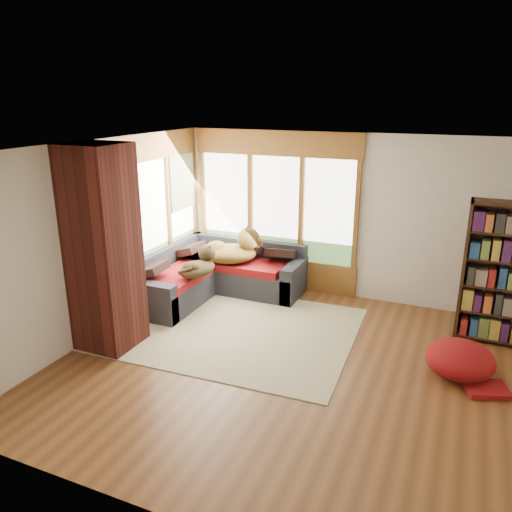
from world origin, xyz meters
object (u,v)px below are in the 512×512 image
Objects in this scene: area_rug at (229,328)px; dog_tan at (233,247)px; sectional_sofa at (214,277)px; pouf at (460,358)px; bookshelf at (496,274)px; dog_brindle at (200,263)px; brick_chimney at (103,249)px.

area_rug is 3.28× the size of dog_tan.
pouf is at bearing -12.70° from sectional_sofa.
bookshelf is at bearing 17.20° from area_rug.
dog_tan reaches higher than area_rug.
dog_tan is 1.41× the size of dog_brindle.
brick_chimney reaches higher than bookshelf.
dog_tan is at bearing 71.84° from brick_chimney.
dog_tan reaches higher than sectional_sofa.
pouf is (3.79, -1.10, -0.08)m from sectional_sofa.
pouf is at bearing -88.78° from dog_brindle.
brick_chimney is at bearing 170.47° from dog_brindle.
dog_tan is (-3.82, 0.19, -0.15)m from bookshelf.
pouf is 3.78m from dog_tan.
bookshelf is 1.81× the size of dog_tan.
sectional_sofa is at bearing 15.79° from dog_brindle.
brick_chimney is 3.35× the size of pouf.
sectional_sofa is at bearing 179.63° from bookshelf.
bookshelf is at bearing -22.68° from dog_tan.
area_rug is 4.42× the size of pouf.
bookshelf is 2.44× the size of pouf.
bookshelf reaches higher than dog_tan.
area_rug is (1.23, 1.00, -1.29)m from brick_chimney.
sectional_sofa is 0.64× the size of area_rug.
brick_chimney is at bearing -128.04° from dog_tan.
pouf is at bearing 12.65° from brick_chimney.
dog_brindle is (-3.73, 0.53, 0.50)m from pouf.
dog_brindle is (-0.72, 0.49, 0.72)m from area_rug.
area_rug is at bearing 39.03° from brick_chimney.
sectional_sofa is at bearing -169.91° from dog_tan.
dog_brindle reaches higher than area_rug.
bookshelf is (4.54, 2.02, -0.35)m from brick_chimney.
area_rug is 3.59m from bookshelf.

